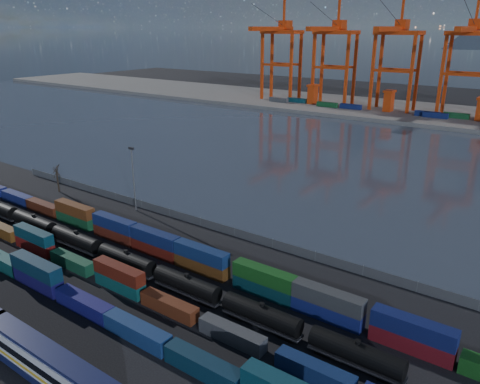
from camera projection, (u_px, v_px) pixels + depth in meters
The scene contains 13 objects.
ground at pixel (142, 290), 83.38m from camera, with size 700.00×700.00×0.00m, color black.
harbor_water at pixel (365, 161), 163.75m from camera, with size 700.00×700.00×0.00m, color #303846.
far_quay at pixel (441, 115), 243.80m from camera, with size 700.00×70.00×2.00m, color #514F4C.
container_row_south at pixel (113, 314), 72.50m from camera, with size 139.69×2.51×5.35m.
container_row_mid at pixel (93, 269), 87.09m from camera, with size 140.59×2.27×4.83m.
container_row_north at pixel (173, 251), 93.03m from camera, with size 141.48×2.44×5.20m.
tanker_string at pixel (126, 260), 89.58m from camera, with size 106.86×2.98×4.26m.
waterfront_fence at pixel (235, 232), 104.48m from camera, with size 160.12×0.12×2.20m.
bare_tree at pixel (57, 178), 132.09m from camera, with size 2.15×2.20×8.18m.
yard_light_mast at pixel (133, 176), 116.71m from camera, with size 1.60×0.40×16.60m.
gantry_cranes at pixel (432, 43), 230.92m from camera, with size 198.17×44.49×60.24m.
quay_containers at pixel (412, 113), 237.96m from camera, with size 172.58×10.99×2.60m.
straddle_carriers at pixel (433, 104), 235.25m from camera, with size 140.00×7.00×11.10m.
Camera 1 is at (56.74, -48.86, 44.27)m, focal length 35.00 mm.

